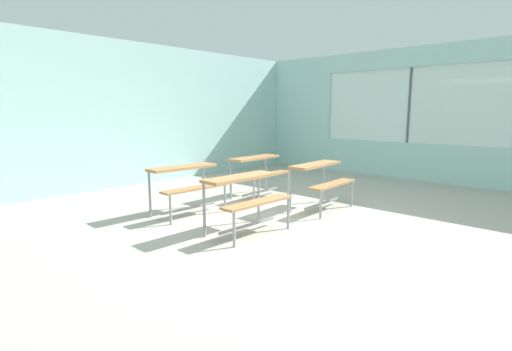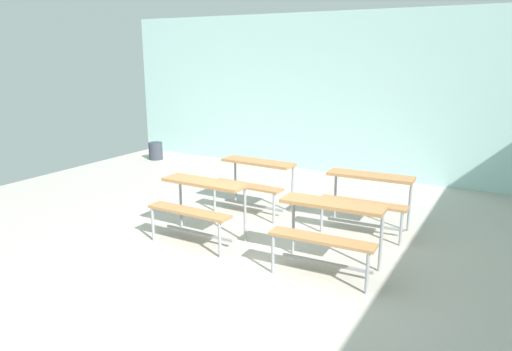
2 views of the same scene
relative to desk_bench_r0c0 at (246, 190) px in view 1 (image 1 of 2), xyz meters
name	(u,v)px [view 1 (image 1 of 2)]	position (x,y,z in m)	size (l,w,h in m)	color
ground	(291,232)	(0.48, -0.37, -0.59)	(10.00, 9.00, 0.05)	#ADA89E
wall_back	(120,115)	(0.48, 4.13, 0.94)	(10.00, 0.12, 3.00)	#A8D1CC
wall_right	(438,117)	(5.48, -0.50, 0.88)	(0.12, 9.00, 3.00)	#A8D1CC
desk_bench_r0c0	(246,190)	(0.00, 0.00, 0.00)	(1.11, 0.60, 0.74)	#A87547
desk_bench_r0c1	(321,175)	(1.69, -0.03, 0.00)	(1.13, 0.64, 0.74)	#A87547
desk_bench_r1c0	(187,178)	(0.03, 1.30, 0.00)	(1.12, 0.63, 0.74)	#A87547
desk_bench_r1c1	(259,167)	(1.69, 1.33, 0.00)	(1.13, 0.64, 0.74)	#A87547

